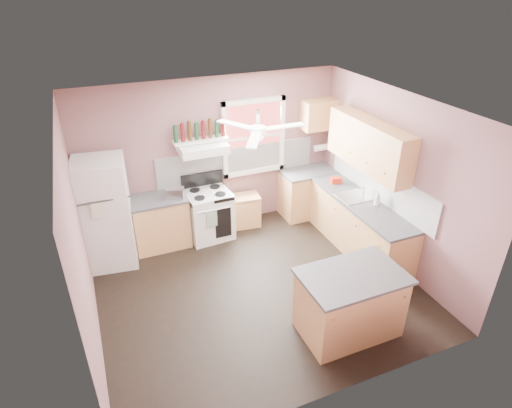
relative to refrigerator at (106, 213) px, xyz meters
name	(u,v)px	position (x,y,z in m)	size (l,w,h in m)	color
floor	(258,288)	(1.88, -1.54, -0.88)	(4.50, 4.50, 0.00)	black
ceiling	(258,110)	(1.88, -1.54, 1.82)	(4.50, 4.50, 0.00)	white
wall_back	(212,156)	(1.88, 0.49, 0.47)	(4.50, 0.05, 2.70)	#795354
wall_right	(395,181)	(4.16, -1.54, 0.47)	(0.05, 4.00, 2.70)	#795354
wall_left	(77,246)	(-0.39, -1.54, 0.47)	(0.05, 4.00, 2.70)	#795354
backsplash_back	(238,162)	(2.33, 0.45, 0.30)	(2.90, 0.03, 0.55)	white
backsplash_right	(380,183)	(4.12, -1.24, 0.30)	(0.03, 2.60, 0.55)	white
window_view	(253,137)	(2.63, 0.44, 0.72)	(1.00, 0.02, 1.20)	maroon
window_frame	(254,137)	(2.63, 0.42, 0.72)	(1.16, 0.07, 1.36)	white
refrigerator	(106,213)	(0.00, 0.00, 0.00)	(0.74, 0.72, 1.76)	white
base_cabinet_left	(160,223)	(0.82, 0.16, -0.45)	(0.90, 0.60, 0.86)	tan
counter_left	(157,199)	(0.82, 0.16, 0.00)	(0.92, 0.62, 0.04)	#414143
toaster	(175,193)	(1.10, 0.04, 0.11)	(0.28, 0.16, 0.18)	silver
stove	(209,215)	(1.66, 0.11, -0.45)	(0.74, 0.64, 0.86)	white
range_hood	(203,148)	(1.65, 0.21, 0.74)	(0.78, 0.50, 0.14)	white
bottle_shelf	(200,140)	(1.65, 0.33, 0.84)	(0.90, 0.26, 0.03)	white
cart	(245,212)	(2.36, 0.21, -0.61)	(0.54, 0.36, 0.54)	tan
base_cabinet_corner	(308,193)	(3.63, 0.16, -0.45)	(1.00, 0.60, 0.86)	tan
base_cabinet_right	(359,227)	(3.83, -1.24, -0.45)	(0.60, 2.20, 0.86)	tan
counter_corner	(309,172)	(3.63, 0.16, 0.00)	(1.02, 0.62, 0.04)	#414143
counter_right	(362,203)	(3.82, -1.24, 0.00)	(0.62, 2.22, 0.04)	#414143
sink	(355,197)	(3.82, -1.04, 0.02)	(0.55, 0.45, 0.03)	silver
faucet	(363,191)	(3.98, -1.04, 0.09)	(0.03, 0.03, 0.14)	silver
upper_cabinet_right	(369,145)	(3.96, -1.04, 0.90)	(0.33, 1.80, 0.76)	tan
upper_cabinet_corner	(319,115)	(3.83, 0.29, 1.02)	(0.60, 0.33, 0.52)	tan
paper_towel	(321,148)	(3.95, 0.32, 0.37)	(0.12, 0.12, 0.26)	white
island	(349,304)	(2.63, -2.76, -0.45)	(1.21, 0.77, 0.86)	tan
island_top	(353,276)	(2.63, -2.76, 0.00)	(1.29, 0.84, 0.04)	#414143
ceiling_fan_hub	(258,130)	(1.88, -1.54, 1.57)	(0.20, 0.20, 0.08)	white
soap_bottle	(377,198)	(3.97, -1.42, 0.15)	(0.10, 0.10, 0.25)	silver
red_caddy	(336,180)	(3.82, -0.47, 0.07)	(0.18, 0.12, 0.10)	red
wine_bottles	(200,131)	(1.66, 0.33, 1.00)	(0.86, 0.06, 0.31)	#143819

